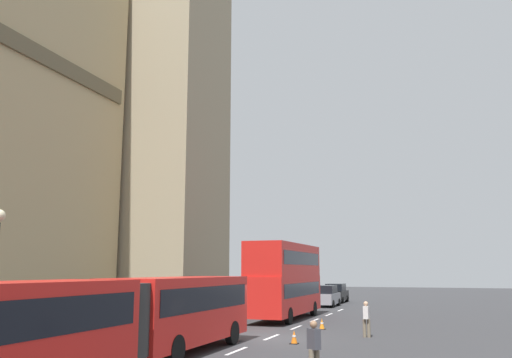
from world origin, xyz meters
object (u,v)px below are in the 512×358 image
object	(u,v)px
sedan_trailing	(336,293)
pedestrian_by_kerb	(366,318)
traffic_cone_middle	(322,324)
traffic_cone_west	(294,337)
pedestrian_near_cones	(314,347)
double_decker_bus	(285,277)
articulated_bus	(112,316)
sedan_lead	(326,296)

from	to	relation	value
sedan_trailing	pedestrian_by_kerb	world-z (taller)	sedan_trailing
sedan_trailing	traffic_cone_middle	xyz separation A→B (m)	(-24.17, -3.74, -0.63)
traffic_cone_west	pedestrian_near_cones	xyz separation A→B (m)	(-7.16, -2.56, 0.63)
double_decker_bus	traffic_cone_west	distance (m)	12.03
pedestrian_by_kerb	double_decker_bus	bearing A→B (deg)	38.83
traffic_cone_middle	sedan_trailing	bearing A→B (deg)	8.80
pedestrian_near_cones	pedestrian_by_kerb	distance (m)	10.50
articulated_bus	double_decker_bus	world-z (taller)	double_decker_bus
sedan_lead	traffic_cone_middle	world-z (taller)	sedan_lead
sedan_lead	pedestrian_near_cones	world-z (taller)	sedan_lead
sedan_trailing	traffic_cone_west	xyz separation A→B (m)	(-30.21, -3.81, -0.63)
double_decker_bus	pedestrian_by_kerb	size ratio (longest dim) A/B	6.03
articulated_bus	sedan_trailing	world-z (taller)	articulated_bus
double_decker_bus	traffic_cone_west	world-z (taller)	double_decker_bus
sedan_lead	articulated_bus	bearing A→B (deg)	179.89
articulated_bus	traffic_cone_west	world-z (taller)	articulated_bus
sedan_trailing	pedestrian_near_cones	xyz separation A→B (m)	(-37.37, -6.37, -0.00)
pedestrian_near_cones	sedan_lead	bearing A→B (deg)	11.07
double_decker_bus	pedestrian_near_cones	bearing A→B (deg)	-161.41
pedestrian_near_cones	articulated_bus	bearing A→B (deg)	102.01
double_decker_bus	sedan_lead	size ratio (longest dim) A/B	2.31
traffic_cone_west	traffic_cone_middle	distance (m)	6.03
articulated_bus	double_decker_bus	bearing A→B (deg)	0.01
sedan_trailing	pedestrian_by_kerb	size ratio (longest dim) A/B	2.60
traffic_cone_west	pedestrian_by_kerb	bearing A→B (deg)	-39.04
sedan_lead	sedan_trailing	distance (m)	6.13
sedan_trailing	pedestrian_by_kerb	bearing A→B (deg)	-166.36
articulated_bus	sedan_lead	world-z (taller)	articulated_bus
sedan_trailing	pedestrian_near_cones	world-z (taller)	sedan_trailing
sedan_lead	pedestrian_near_cones	bearing A→B (deg)	-168.93
sedan_lead	pedestrian_by_kerb	xyz separation A→B (m)	(-20.74, -6.27, -0.00)
sedan_trailing	traffic_cone_west	world-z (taller)	sedan_trailing
traffic_cone_middle	pedestrian_near_cones	bearing A→B (deg)	-168.76
traffic_cone_west	articulated_bus	bearing A→B (deg)	156.87
traffic_cone_middle	pedestrian_by_kerb	distance (m)	3.92
sedan_lead	traffic_cone_middle	size ratio (longest dim) A/B	7.59
sedan_trailing	pedestrian_near_cones	bearing A→B (deg)	-170.33
traffic_cone_middle	pedestrian_near_cones	size ratio (longest dim) A/B	0.34
traffic_cone_west	pedestrian_near_cones	bearing A→B (deg)	-160.34
articulated_bus	sedan_lead	distance (m)	32.56
sedan_trailing	pedestrian_near_cones	size ratio (longest dim) A/B	2.60
sedan_trailing	traffic_cone_middle	bearing A→B (deg)	-171.20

